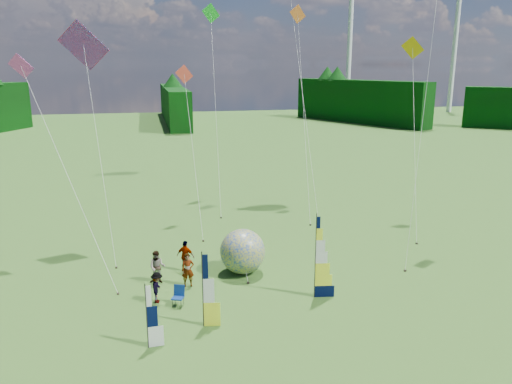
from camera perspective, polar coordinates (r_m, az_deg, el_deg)
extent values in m
plane|color=#4B6B24|center=(24.05, 4.57, -15.04)|extent=(220.00, 220.00, 0.00)
sphere|color=#143798|center=(29.03, -1.55, -6.80)|extent=(3.29, 3.29, 2.62)
imported|color=#66594C|center=(27.74, -7.79, -8.81)|extent=(0.70, 0.48, 1.87)
imported|color=#66594C|center=(28.40, -11.22, -8.41)|extent=(0.98, 0.64, 1.86)
imported|color=#66594C|center=(26.26, -11.24, -10.65)|extent=(0.56, 1.09, 1.62)
imported|color=#66594C|center=(29.64, -8.04, -7.27)|extent=(1.17, 0.95, 1.87)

